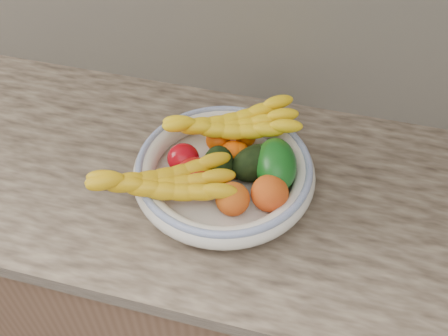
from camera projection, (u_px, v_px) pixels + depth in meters
kitchen_counter at (226, 278)px, 1.44m from camera, size 2.44×0.66×1.40m
fruit_bowl at (224, 172)px, 1.07m from camera, size 0.39×0.39×0.08m
clementine_back_left at (218, 140)px, 1.12m from camera, size 0.07×0.07×0.05m
clementine_back_right at (246, 137)px, 1.13m from camera, size 0.05×0.05×0.04m
clementine_back_mid at (233, 153)px, 1.10m from camera, size 0.07×0.07×0.05m
clementine_extra at (238, 153)px, 1.10m from camera, size 0.05×0.05×0.05m
tomato_left at (183, 158)px, 1.07m from camera, size 0.09×0.09×0.06m
tomato_near_left at (194, 175)px, 1.04m from camera, size 0.10×0.10×0.07m
avocado_center at (218, 165)px, 1.06m from camera, size 0.09×0.11×0.07m
avocado_right at (256, 163)px, 1.06m from camera, size 0.14×0.13×0.08m
green_mango at (276, 165)px, 1.04m from camera, size 0.14×0.16×0.12m
peach_front at (233, 199)px, 0.99m from camera, size 0.09×0.09×0.07m
peach_right at (270, 193)px, 1.00m from camera, size 0.10×0.10×0.08m
banana_bunch_back at (231, 128)px, 1.10m from camera, size 0.33×0.23×0.09m
banana_bunch_front at (163, 185)px, 1.00m from camera, size 0.33×0.23×0.08m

